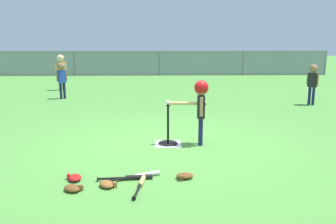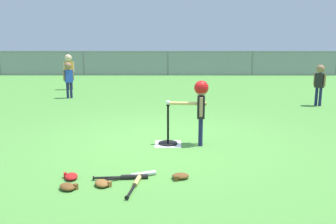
# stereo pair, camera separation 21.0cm
# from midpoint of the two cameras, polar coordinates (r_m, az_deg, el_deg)

# --- Properties ---
(ground_plane) EXTENTS (60.00, 60.00, 0.00)m
(ground_plane) POSITION_cam_midpoint_polar(r_m,az_deg,el_deg) (6.27, -1.68, -4.71)
(ground_plane) COLOR #51933D
(home_plate) EXTENTS (0.44, 0.44, 0.01)m
(home_plate) POSITION_cam_midpoint_polar(r_m,az_deg,el_deg) (6.15, -0.98, -5.00)
(home_plate) COLOR white
(home_plate) RESTS_ON ground_plane
(batting_tee) EXTENTS (0.32, 0.32, 0.67)m
(batting_tee) POSITION_cam_midpoint_polar(r_m,az_deg,el_deg) (6.12, -0.99, -4.08)
(batting_tee) COLOR black
(batting_tee) RESTS_ON ground_plane
(baseball_on_tee) EXTENTS (0.07, 0.07, 0.07)m
(baseball_on_tee) POSITION_cam_midpoint_polar(r_m,az_deg,el_deg) (5.98, -1.01, 1.50)
(baseball_on_tee) COLOR white
(baseball_on_tee) RESTS_ON batting_tee
(batter_child) EXTENTS (0.63, 0.31, 1.08)m
(batter_child) POSITION_cam_midpoint_polar(r_m,az_deg,el_deg) (5.96, 4.11, 1.99)
(batter_child) COLOR #191E4C
(batter_child) RESTS_ON ground_plane
(fielder_near_right) EXTENTS (0.32, 0.24, 1.20)m
(fielder_near_right) POSITION_cam_midpoint_polar(r_m,az_deg,el_deg) (12.89, -16.88, 6.70)
(fielder_near_right) COLOR #262626
(fielder_near_right) RESTS_ON ground_plane
(fielder_deep_left) EXTENTS (0.24, 0.25, 1.08)m
(fielder_deep_left) POSITION_cam_midpoint_polar(r_m,az_deg,el_deg) (10.29, 21.17, 4.85)
(fielder_deep_left) COLOR #191E4C
(fielder_deep_left) RESTS_ON ground_plane
(fielder_deep_center) EXTENTS (0.28, 0.22, 1.06)m
(fielder_deep_center) POSITION_cam_midpoint_polar(r_m,az_deg,el_deg) (11.05, -16.83, 5.49)
(fielder_deep_center) COLOR #191E4C
(fielder_deep_center) RESTS_ON ground_plane
(spare_bat_silver) EXTENTS (0.66, 0.32, 0.06)m
(spare_bat_silver) POSITION_cam_midpoint_polar(r_m,az_deg,el_deg) (4.74, -5.40, -9.85)
(spare_bat_silver) COLOR silver
(spare_bat_silver) RESTS_ON ground_plane
(spare_bat_wood) EXTENTS (0.16, 0.72, 0.06)m
(spare_bat_wood) POSITION_cam_midpoint_polar(r_m,az_deg,el_deg) (4.53, -5.54, -10.88)
(spare_bat_wood) COLOR #DBB266
(spare_bat_wood) RESTS_ON ground_plane
(spare_bat_black) EXTENTS (0.69, 0.12, 0.06)m
(spare_bat_black) POSITION_cam_midpoint_polar(r_m,az_deg,el_deg) (4.68, -6.79, -10.14)
(spare_bat_black) COLOR black
(spare_bat_black) RESTS_ON ground_plane
(glove_by_plate) EXTENTS (0.22, 0.26, 0.07)m
(glove_by_plate) POSITION_cam_midpoint_polar(r_m,az_deg,el_deg) (4.80, -15.67, -9.88)
(glove_by_plate) COLOR #B21919
(glove_by_plate) RESTS_ON ground_plane
(glove_near_bats) EXTENTS (0.25, 0.27, 0.07)m
(glove_near_bats) POSITION_cam_midpoint_polar(r_m,az_deg,el_deg) (4.52, -10.86, -11.04)
(glove_near_bats) COLOR brown
(glove_near_bats) RESTS_ON ground_plane
(glove_tossed_aside) EXTENTS (0.27, 0.27, 0.07)m
(glove_tossed_aside) POSITION_cam_midpoint_polar(r_m,az_deg,el_deg) (4.50, -16.04, -11.40)
(glove_tossed_aside) COLOR brown
(glove_tossed_aside) RESTS_ON ground_plane
(glove_outfield_drop) EXTENTS (0.24, 0.20, 0.07)m
(glove_outfield_drop) POSITION_cam_midpoint_polar(r_m,az_deg,el_deg) (4.69, 1.30, -9.98)
(glove_outfield_drop) COLOR brown
(glove_outfield_drop) RESTS_ON ground_plane
(outfield_fence) EXTENTS (16.06, 0.06, 1.15)m
(outfield_fence) POSITION_cam_midpoint_polar(r_m,az_deg,el_deg) (17.38, -1.75, 7.79)
(outfield_fence) COLOR slate
(outfield_fence) RESTS_ON ground_plane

